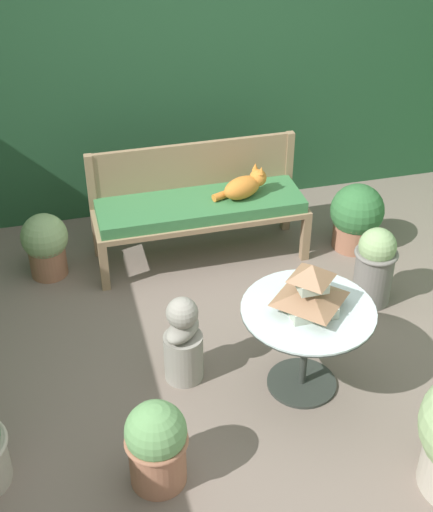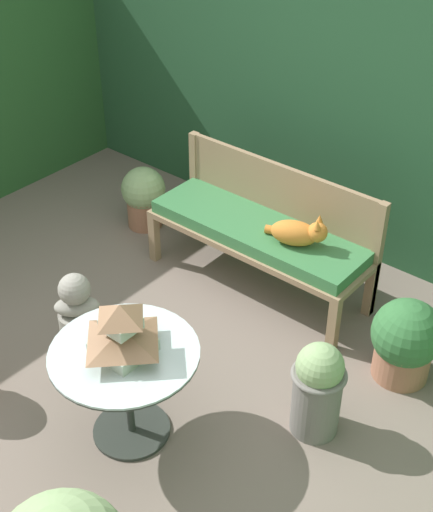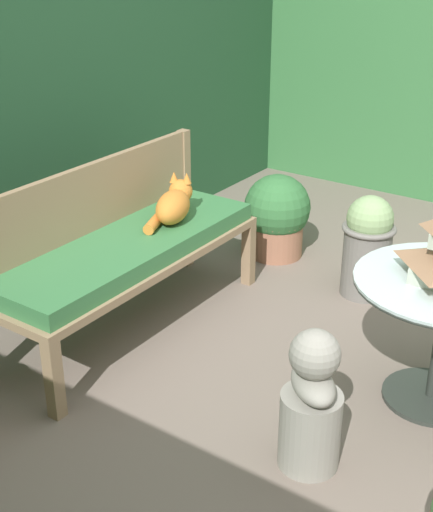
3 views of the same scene
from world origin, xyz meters
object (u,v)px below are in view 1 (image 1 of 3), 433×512
Objects in this scene: cat at (245,186)px; potted_plant_patio_mid at (157,444)px; garden_bust at (183,343)px; pagoda_birdhouse at (310,291)px; potted_plant_hedge_corner at (45,244)px; potted_plant_table_far at (356,217)px; garden_bench at (200,209)px; patio_table at (307,326)px; potted_plant_bench_left at (375,265)px.

cat is 0.81× the size of potted_plant_patio_mid.
potted_plant_patio_mid is at bearing -156.83° from garden_bust.
potted_plant_patio_mid is at bearing -154.20° from pagoda_birdhouse.
garden_bust is at bearing -60.57° from potted_plant_hedge_corner.
potted_plant_table_far is at bearing -29.77° from cat.
garden_bench is 2.07m from potted_plant_patio_mid.
pagoda_birdhouse reaches higher than garden_bench.
potted_plant_bench_left is at bearing 41.37° from patio_table.
garden_bench is 1.51m from patio_table.
patio_table is (-0.05, -1.46, -0.12)m from cat.
patio_table is 1.46× the size of potted_plant_table_far.
cat reaches higher than potted_plant_table_far.
potted_plant_hedge_corner is at bearing 132.28° from patio_table.
pagoda_birdhouse is 0.66× the size of potted_plant_table_far.
garden_bust is (-0.73, -1.21, -0.31)m from cat.
potted_plant_patio_mid is at bearing -109.59° from garden_bench.
garden_bust is at bearing 159.74° from pagoda_birdhouse.
garden_bench is at bearing 154.69° from cat.
pagoda_birdhouse is at bearing -64.83° from garden_bust.
potted_plant_hedge_corner is (-1.13, 0.06, -0.16)m from garden_bench.
patio_table is at bearing 90.00° from pagoda_birdhouse.
cat reaches higher than patio_table.
cat is 1.45m from garden_bust.
garden_bench is at bearing 100.45° from patio_table.
pagoda_birdhouse is 0.71× the size of potted_plant_hedge_corner.
pagoda_birdhouse is 0.59× the size of garden_bust.
garden_bust reaches higher than potted_plant_table_far.
potted_plant_bench_left is (1.02, -0.83, -0.11)m from garden_bench.
garden_bust is (-0.67, 0.25, -0.44)m from pagoda_birdhouse.
potted_plant_hedge_corner is (-1.46, 0.09, -0.32)m from cat.
potted_plant_table_far is at bearing -7.36° from garden_bench.
potted_plant_patio_mid is (-1.88, -1.80, 0.01)m from potted_plant_table_far.
cat is 0.86× the size of potted_plant_hedge_corner.
cat is at bearing 62.05° from potted_plant_patio_mid.
cat is at bearing 14.38° from garden_bust.
cat is 0.73× the size of potted_plant_bench_left.
potted_plant_bench_left is (-0.17, -0.67, 0.04)m from potted_plant_table_far.
patio_table is 0.74m from garden_bust.
cat is (0.33, -0.02, 0.17)m from garden_bench.
garden_bust is at bearing 159.74° from patio_table.
potted_plant_bench_left reaches higher than potted_plant_hedge_corner.
cat is at bearing -4.13° from garden_bench.
potted_plant_patio_mid is (-1.71, -1.12, -0.03)m from potted_plant_bench_left.
garden_bench is 2.04× the size of patio_table.
garden_bust is 1.14× the size of potted_plant_patio_mid.
cat is 0.72× the size of garden_bust.
garden_bust is 1.48m from potted_plant_bench_left.
potted_plant_table_far is at bearing 76.14° from potted_plant_bench_left.
pagoda_birdhouse is 1.67m from potted_plant_table_far.
potted_plant_bench_left is at bearing -28.54° from garden_bust.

